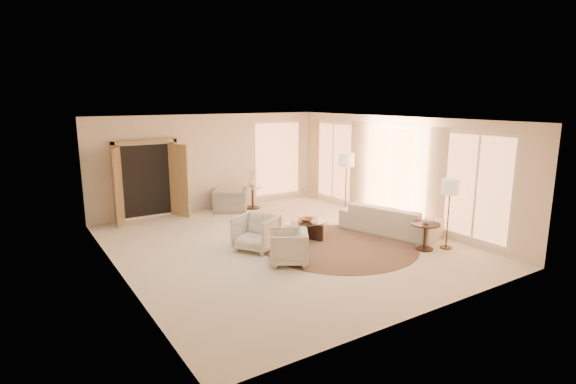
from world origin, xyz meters
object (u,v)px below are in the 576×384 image
end_vase (426,220)px  accent_chair (230,197)px  coffee_table (306,228)px  bowl (307,220)px  side_table (253,195)px  armchair_left (256,231)px  side_vase (252,182)px  sofa (390,219)px  floor_lamp_near (346,163)px  floor_lamp_far (450,190)px  armchair_right (289,245)px  end_table (425,232)px

end_vase → accent_chair: bearing=111.4°
end_vase → coffee_table: bearing=130.4°
bowl → end_vase: 2.67m
side_table → end_vase: bearing=-75.8°
armchair_left → side_vase: (1.73, 3.38, 0.37)m
sofa → side_vase: 4.39m
floor_lamp_near → side_vase: floor_lamp_near is taller
armchair_left → coffee_table: (1.36, 0.04, -0.16)m
side_vase → end_vase: bearing=-75.8°
armchair_left → end_vase: 3.68m
end_vase → side_vase: size_ratio=0.61×
armchair_left → floor_lamp_far: floor_lamp_far is taller
armchair_right → floor_lamp_far: floor_lamp_far is taller
side_table → bowl: (-0.37, -3.34, 0.06)m
armchair_left → end_table: armchair_left is taller
side_table → side_vase: side_vase is taller
coffee_table → floor_lamp_far: bearing=-45.4°
armchair_right → floor_lamp_far: 3.72m
armchair_left → coffee_table: armchair_left is taller
sofa → floor_lamp_near: bearing=-22.1°
armchair_right → end_vase: bearing=104.6°
armchair_right → side_vase: bearing=-168.2°
end_table → floor_lamp_near: (0.42, 3.19, 1.10)m
armchair_left → side_table: armchair_left is taller
sofa → floor_lamp_near: floor_lamp_near is taller
sofa → bowl: (-1.99, 0.72, 0.11)m
end_table → floor_lamp_near: floor_lamp_near is taller
side_table → floor_lamp_near: (1.78, -2.18, 1.10)m
floor_lamp_near → armchair_right: bearing=-145.9°
accent_chair → armchair_left: bearing=104.4°
sofa → end_table: (-0.26, -1.31, 0.05)m
floor_lamp_far → bowl: bearing=134.6°
armchair_right → floor_lamp_near: floor_lamp_near is taller
armchair_left → end_vase: size_ratio=5.42×
bowl → coffee_table: bearing=-90.0°
end_table → side_table: 5.54m
sofa → end_vase: size_ratio=15.29×
side_table → accent_chair: bearing=180.0°
accent_chair → end_table: bearing=142.1°
end_table → side_table: bearing=104.2°
floor_lamp_far → side_vase: size_ratio=6.03×
end_table → bowl: 2.67m
armchair_right → bowl: 1.68m
armchair_left → accent_chair: size_ratio=0.84×
armchair_right → accent_chair: (0.86, 4.47, 0.06)m
bowl → floor_lamp_near: bearing=28.3°
armchair_left → coffee_table: size_ratio=0.62×
accent_chair → floor_lamp_far: floor_lamp_far is taller
side_table → floor_lamp_near: size_ratio=0.38×
accent_chair → side_vase: side_vase is taller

